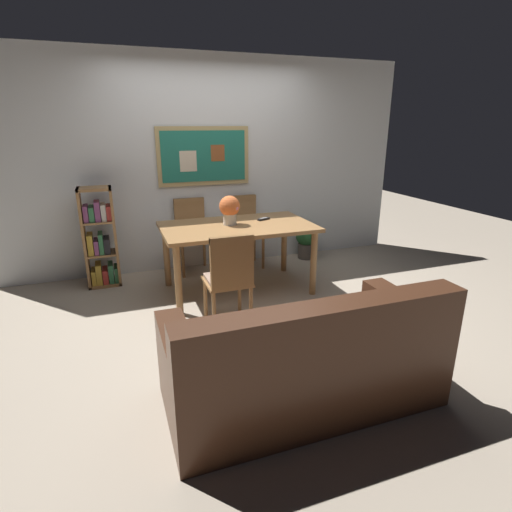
% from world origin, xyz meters
% --- Properties ---
extents(ground_plane, '(12.00, 12.00, 0.00)m').
position_xyz_m(ground_plane, '(0.00, 0.00, 0.00)').
color(ground_plane, tan).
extents(wall_back_with_painting, '(5.20, 0.14, 2.60)m').
position_xyz_m(wall_back_with_painting, '(-0.00, 1.50, 1.30)').
color(wall_back_with_painting, silver).
rests_on(wall_back_with_painting, ground_plane).
extents(dining_table, '(1.62, 0.96, 0.75)m').
position_xyz_m(dining_table, '(0.03, 0.48, 0.66)').
color(dining_table, '#9E7042').
rests_on(dining_table, ground_plane).
extents(dining_chair_far_left, '(0.40, 0.41, 0.91)m').
position_xyz_m(dining_chair_far_left, '(-0.32, 1.31, 0.54)').
color(dining_chair_far_left, '#9E7042').
rests_on(dining_chair_far_left, ground_plane).
extents(dining_chair_far_right, '(0.40, 0.41, 0.91)m').
position_xyz_m(dining_chair_far_right, '(0.37, 1.29, 0.54)').
color(dining_chair_far_right, '#9E7042').
rests_on(dining_chair_far_right, ground_plane).
extents(dining_chair_near_left, '(0.40, 0.41, 0.91)m').
position_xyz_m(dining_chair_near_left, '(-0.32, -0.38, 0.54)').
color(dining_chair_near_left, '#9E7042').
rests_on(dining_chair_near_left, ground_plane).
extents(leather_couch, '(1.80, 0.84, 0.84)m').
position_xyz_m(leather_couch, '(-0.15, -1.54, 0.31)').
color(leather_couch, '#472819').
rests_on(leather_couch, ground_plane).
extents(bookshelf, '(0.36, 0.28, 1.14)m').
position_xyz_m(bookshelf, '(-1.40, 1.16, 0.52)').
color(bookshelf, '#9E7042').
rests_on(bookshelf, ground_plane).
extents(potted_ivy, '(0.30, 0.30, 0.48)m').
position_xyz_m(potted_ivy, '(1.26, 1.24, 0.26)').
color(potted_ivy, '#4C4742').
rests_on(potted_ivy, ground_plane).
extents(flower_vase, '(0.22, 0.23, 0.31)m').
position_xyz_m(flower_vase, '(-0.04, 0.53, 0.93)').
color(flower_vase, beige).
rests_on(flower_vase, dining_table).
extents(tv_remote, '(0.16, 0.10, 0.02)m').
position_xyz_m(tv_remote, '(0.38, 0.61, 0.76)').
color(tv_remote, black).
rests_on(tv_remote, dining_table).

